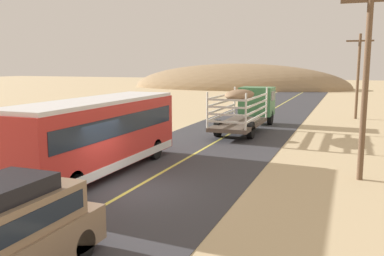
# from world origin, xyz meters

# --- Properties ---
(ground_plane) EXTENTS (240.00, 240.00, 0.00)m
(ground_plane) POSITION_xyz_m (0.00, 0.00, 0.00)
(ground_plane) COLOR #CCB284
(road_surface) EXTENTS (8.00, 120.00, 0.02)m
(road_surface) POSITION_xyz_m (0.00, 0.00, 0.01)
(road_surface) COLOR #38383D
(road_surface) RESTS_ON ground
(road_centre_line) EXTENTS (0.16, 117.60, 0.00)m
(road_centre_line) POSITION_xyz_m (0.00, 0.00, 0.02)
(road_centre_line) COLOR #D8CC4C
(road_centre_line) RESTS_ON road_surface
(suv_near) EXTENTS (1.90, 4.62, 2.29)m
(suv_near) POSITION_xyz_m (0.83, -6.89, 1.15)
(suv_near) COLOR #8C7259
(suv_near) RESTS_ON road_surface
(livestock_truck) EXTENTS (2.53, 9.70, 3.02)m
(livestock_truck) POSITION_xyz_m (0.66, 16.60, 1.79)
(livestock_truck) COLOR #3F7F4C
(livestock_truck) RESTS_ON road_surface
(bus) EXTENTS (2.54, 10.00, 3.21)m
(bus) POSITION_xyz_m (-2.52, 1.61, 1.75)
(bus) COLOR red
(bus) RESTS_ON road_surface
(power_pole_near) EXTENTS (2.20, 0.24, 7.72)m
(power_pole_near) POSITION_xyz_m (8.02, 4.60, 4.15)
(power_pole_near) COLOR brown
(power_pole_near) RESTS_ON ground
(power_pole_mid) EXTENTS (2.20, 0.24, 7.26)m
(power_pole_mid) POSITION_xyz_m (8.02, 25.05, 3.91)
(power_pole_mid) COLOR brown
(power_pole_mid) RESTS_ON ground
(boulder_near_shoulder) EXTENTS (1.14, 1.17, 0.76)m
(boulder_near_shoulder) POSITION_xyz_m (-20.89, 27.00, 0.38)
(boulder_near_shoulder) COLOR #756656
(boulder_near_shoulder) RESTS_ON ground
(distant_hill) EXTENTS (44.13, 21.75, 9.69)m
(distant_hill) POSITION_xyz_m (-13.91, 67.41, 0.00)
(distant_hill) COLOR #997C5A
(distant_hill) RESTS_ON ground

